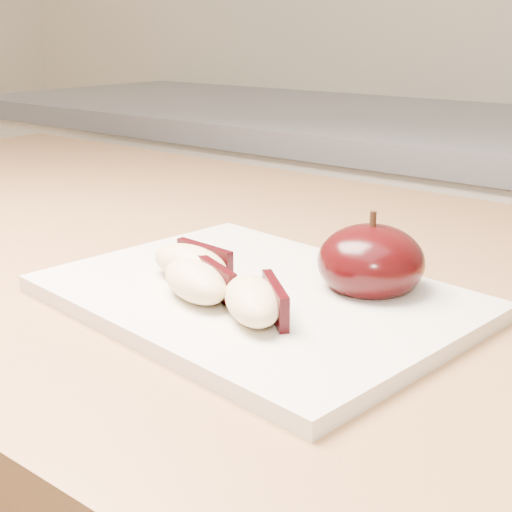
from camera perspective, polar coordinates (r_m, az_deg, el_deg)
The scene contains 5 objects.
cutting_board at distance 0.51m, azimuth 0.00°, elevation -3.27°, with size 0.29×0.22×0.01m, color beige.
apple_half at distance 0.52m, azimuth 9.17°, elevation -0.46°, with size 0.10×0.10×0.06m.
apple_wedge_a at distance 0.53m, azimuth -5.18°, elevation -0.52°, with size 0.07×0.04×0.03m.
apple_wedge_b at distance 0.49m, azimuth -4.69°, elevation -1.99°, with size 0.08×0.06×0.03m.
apple_wedge_c at distance 0.46m, azimuth -0.08°, elevation -3.54°, with size 0.08×0.07×0.03m.
Camera 1 is at (0.33, 0.03, 1.09)m, focal length 50.00 mm.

